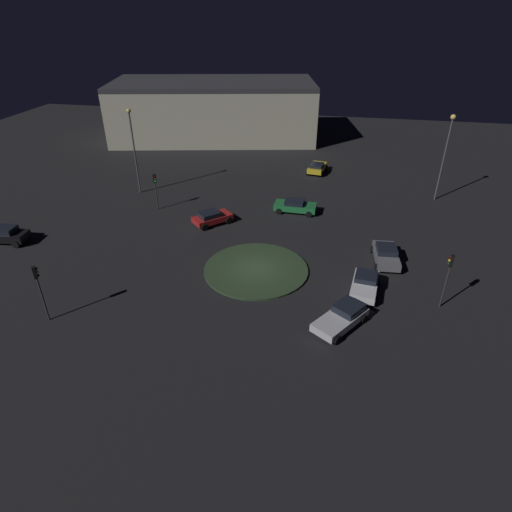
% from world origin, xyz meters
% --- Properties ---
extents(ground_plane, '(117.72, 117.72, 0.00)m').
position_xyz_m(ground_plane, '(0.00, 0.00, 0.00)').
color(ground_plane, black).
extents(roundabout_island, '(8.84, 8.84, 0.17)m').
position_xyz_m(roundabout_island, '(0.00, 0.00, 0.09)').
color(roundabout_island, '#2D4228').
rests_on(roundabout_island, ground_plane).
extents(car_green, '(4.54, 2.27, 1.37)m').
position_xyz_m(car_green, '(-1.87, -12.29, 0.73)').
color(car_green, '#1E7238').
rests_on(car_green, ground_plane).
extents(car_grey, '(2.39, 4.48, 1.43)m').
position_xyz_m(car_grey, '(-10.83, -3.52, 0.75)').
color(car_grey, slate).
rests_on(car_grey, ground_plane).
extents(car_white, '(2.54, 4.19, 1.34)m').
position_xyz_m(car_white, '(-8.93, 1.45, 0.71)').
color(car_white, white).
rests_on(car_white, ground_plane).
extents(car_red, '(4.06, 4.06, 1.41)m').
position_xyz_m(car_red, '(6.14, -7.75, 0.75)').
color(car_red, red).
rests_on(car_red, ground_plane).
extents(car_yellow, '(2.61, 4.10, 1.37)m').
position_xyz_m(car_yellow, '(-3.29, -25.24, 0.74)').
color(car_yellow, gold).
rests_on(car_yellow, ground_plane).
extents(car_black, '(4.46, 2.24, 1.62)m').
position_xyz_m(car_black, '(24.12, -0.22, 0.83)').
color(car_black, black).
rests_on(car_black, ground_plane).
extents(car_silver, '(4.02, 4.65, 1.40)m').
position_xyz_m(car_silver, '(-7.28, 5.92, 0.72)').
color(car_silver, silver).
rests_on(car_silver, ground_plane).
extents(traffic_light_west, '(0.38, 0.33, 4.46)m').
position_xyz_m(traffic_light_west, '(-14.43, 2.32, 3.16)').
color(traffic_light_west, '#2D2D2D').
rests_on(traffic_light_west, ground_plane).
extents(traffic_light_northeast, '(0.39, 0.37, 4.47)m').
position_xyz_m(traffic_light_northeast, '(13.25, 9.33, 3.17)').
color(traffic_light_northeast, '#2D2D2D').
rests_on(traffic_light_northeast, ground_plane).
extents(traffic_light_southeast, '(0.39, 0.38, 3.98)m').
position_xyz_m(traffic_light_southeast, '(12.94, -10.15, 2.84)').
color(traffic_light_southeast, '#2D2D2D').
rests_on(traffic_light_southeast, ground_plane).
extents(streetlamp_southeast, '(0.49, 0.49, 9.71)m').
position_xyz_m(streetlamp_southeast, '(16.91, -14.30, 5.98)').
color(streetlamp_southeast, '#4C4C51').
rests_on(streetlamp_southeast, ground_plane).
extents(streetlamp_southwest, '(0.55, 0.55, 9.54)m').
position_xyz_m(streetlamp_southwest, '(-17.30, -18.92, 6.28)').
color(streetlamp_southwest, '#4C4C51').
rests_on(streetlamp_southwest, ground_plane).
extents(store_building, '(34.21, 20.95, 8.89)m').
position_xyz_m(store_building, '(14.73, -39.49, 4.44)').
color(store_building, '#B7B299').
rests_on(store_building, ground_plane).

